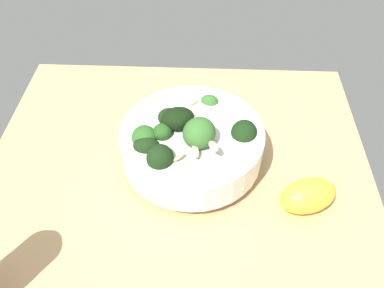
% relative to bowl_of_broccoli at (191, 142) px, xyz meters
% --- Properties ---
extents(ground_plane, '(0.58, 0.58, 0.04)m').
position_rel_bowl_of_broccoli_xyz_m(ground_plane, '(0.02, 0.05, -0.06)').
color(ground_plane, tan).
extents(bowl_of_broccoli, '(0.21, 0.21, 0.11)m').
position_rel_bowl_of_broccoli_xyz_m(bowl_of_broccoli, '(0.00, 0.00, 0.00)').
color(bowl_of_broccoli, white).
rests_on(bowl_of_broccoli, ground_plane).
extents(lemon_wedge, '(0.09, 0.07, 0.05)m').
position_rel_bowl_of_broccoli_xyz_m(lemon_wedge, '(-0.16, 0.07, -0.02)').
color(lemon_wedge, yellow).
rests_on(lemon_wedge, ground_plane).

